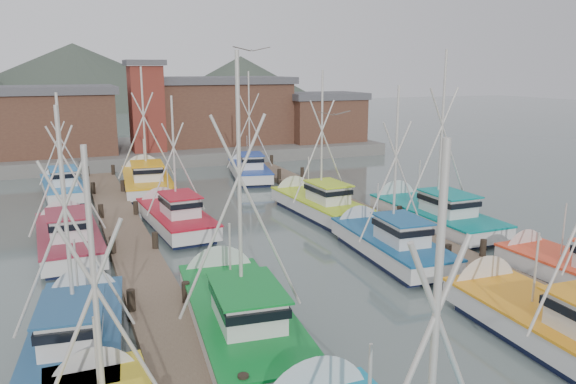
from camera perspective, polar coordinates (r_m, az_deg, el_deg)
name	(u,v)px	position (r m, az deg, el deg)	size (l,w,h in m)	color
ground	(309,273)	(25.49, 2.19, -8.22)	(260.00, 260.00, 0.00)	#4F5E5B
dock_left	(137,260)	(27.34, -15.04, -6.73)	(2.30, 46.00, 1.50)	brown
dock_right	(393,229)	(32.03, 10.65, -3.68)	(2.30, 46.00, 1.50)	brown
quay	(163,150)	(60.10, -12.61, 4.14)	(44.00, 16.00, 1.20)	slate
shed_left	(45,120)	(56.88, -23.48, 6.75)	(12.72, 8.48, 6.20)	brown
shed_center	(218,109)	(60.95, -7.18, 8.32)	(14.84, 9.54, 6.90)	brown
shed_right	(322,116)	(62.06, 3.53, 7.68)	(8.48, 6.36, 5.20)	brown
lookout_tower	(146,105)	(55.36, -14.19, 8.53)	(3.60, 3.60, 8.50)	maroon
distant_hills	(43,107)	(144.57, -23.62, 7.88)	(175.00, 140.00, 42.00)	#3C463A
boat_1	(556,327)	(20.93, 25.54, -12.24)	(3.97, 10.01, 9.80)	#0F1634
boat_4	(237,311)	(20.12, -5.19, -12.00)	(4.19, 10.14, 10.44)	#0F1634
boat_5	(385,242)	(27.98, 9.86, -5.02)	(3.59, 8.87, 8.98)	#0F1634
boat_6	(78,332)	(19.83, -20.52, -13.19)	(3.66, 8.99, 8.71)	#0F1634
boat_8	(173,216)	(32.95, -11.56, -2.41)	(3.36, 8.92, 8.28)	#0F1634
boat_9	(316,203)	(35.43, 2.81, -1.12)	(3.87, 9.26, 9.70)	#0F1634
boat_10	(68,236)	(30.63, -21.46, -4.18)	(3.61, 9.24, 8.67)	#0F1634
boat_11	(429,213)	(33.90, 14.09, -2.10)	(4.42, 9.93, 10.93)	#0F1634
boat_12	(146,180)	(44.05, -14.20, 1.21)	(4.14, 10.70, 10.11)	#0F1634
boat_13	(249,170)	(47.04, -4.00, 2.26)	(4.21, 9.04, 9.49)	#0F1634
boat_14	(63,187)	(43.42, -21.92, 0.51)	(3.15, 8.50, 7.34)	#0F1634
gull_near	(252,50)	(22.89, -3.71, 14.24)	(1.54, 0.61, 0.24)	slate
gull_far	(334,114)	(24.01, 4.69, 7.93)	(1.54, 0.61, 0.24)	slate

